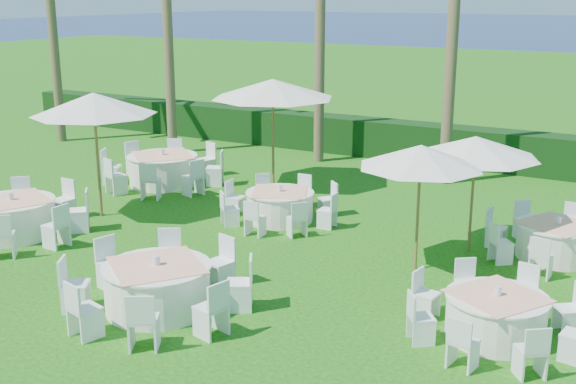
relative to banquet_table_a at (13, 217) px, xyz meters
name	(u,v)px	position (x,y,z in m)	size (l,w,h in m)	color
ground	(226,297)	(6.01, -0.51, -0.43)	(120.00, 120.00, 0.00)	#114E0D
hedge	(439,144)	(6.01, 11.49, 0.17)	(34.00, 1.00, 1.20)	black
banquet_table_a	(13,217)	(0.00, 0.00, 0.00)	(3.28, 3.28, 0.99)	white
banquet_table_b	(158,286)	(5.30, -1.49, -0.01)	(3.21, 3.21, 0.97)	white
banquet_table_c	(496,315)	(10.56, 0.27, -0.06)	(2.80, 2.80, 0.86)	white
banquet_table_d	(163,169)	(0.11, 5.12, 0.02)	(3.35, 3.35, 1.02)	white
banquet_table_e	(280,205)	(4.62, 3.84, -0.06)	(2.82, 2.82, 0.87)	white
banquet_table_f	(557,240)	(10.77, 4.42, -0.05)	(2.86, 2.86, 0.88)	white
umbrella_a	(94,104)	(0.67, 2.05, 2.29)	(2.92, 2.92, 2.99)	brown
umbrella_b	(421,156)	(8.49, 2.42, 1.83)	(2.38, 2.38, 2.48)	brown
umbrella_c	(273,89)	(2.90, 6.46, 2.29)	(3.37, 3.37, 2.98)	brown
umbrella_d	(476,147)	(9.12, 3.90, 1.80)	(2.58, 2.58, 2.45)	brown
palm_f	(52,17)	(-7.08, 8.22, 3.96)	(4.38, 4.23, 7.90)	brown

